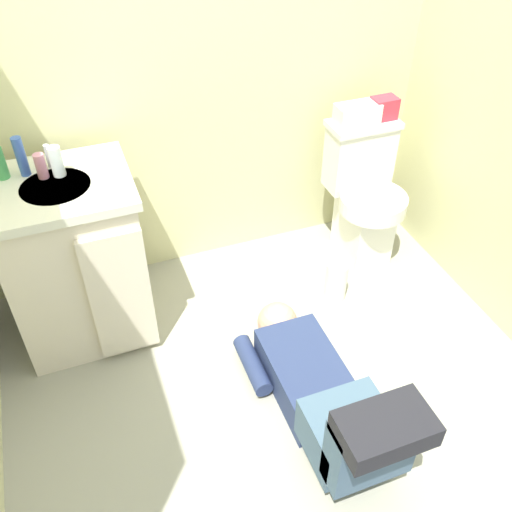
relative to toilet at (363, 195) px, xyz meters
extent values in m
cube|color=gray|center=(-0.79, -0.74, -0.39)|extent=(2.80, 3.04, 0.04)
cube|color=beige|center=(-0.79, 0.32, 0.83)|extent=(2.46, 0.08, 2.40)
cube|color=silver|center=(0.00, -0.04, -0.18)|extent=(0.22, 0.30, 0.38)
cylinder|color=silver|center=(0.00, -0.10, 0.01)|extent=(0.35, 0.35, 0.08)
cube|color=silver|center=(0.00, 0.09, 0.18)|extent=(0.34, 0.17, 0.34)
cube|color=silver|center=(0.00, 0.09, 0.37)|extent=(0.36, 0.19, 0.03)
cube|color=beige|center=(-1.50, -0.07, 0.02)|extent=(0.56, 0.48, 0.78)
cube|color=silver|center=(-1.50, -0.07, 0.43)|extent=(0.60, 0.52, 0.04)
cylinder|color=silver|center=(-1.50, -0.09, 0.43)|extent=(0.28, 0.28, 0.05)
cube|color=beige|center=(-1.35, -0.32, 0.00)|extent=(0.26, 0.03, 0.66)
cylinder|color=silver|center=(-1.50, 0.07, 0.50)|extent=(0.02, 0.02, 0.10)
cube|color=navy|center=(-0.68, -0.79, -0.28)|extent=(0.29, 0.52, 0.17)
sphere|color=tan|center=(-0.68, -0.46, -0.27)|extent=(0.19, 0.19, 0.19)
cube|color=#415B70|center=(-0.68, -1.15, -0.19)|extent=(0.31, 0.28, 0.20)
cube|color=#415B70|center=(-0.68, -1.29, -0.07)|extent=(0.31, 0.12, 0.32)
cube|color=black|center=(-0.68, -1.34, 0.11)|extent=(0.31, 0.19, 0.09)
cylinder|color=navy|center=(-0.87, -0.63, -0.31)|extent=(0.08, 0.30, 0.08)
cube|color=silver|center=(-0.04, 0.09, 0.43)|extent=(0.22, 0.11, 0.10)
cube|color=#B22D3F|center=(0.11, 0.09, 0.44)|extent=(0.12, 0.09, 0.11)
cylinder|color=#395FBD|center=(-1.60, 0.04, 0.54)|extent=(0.04, 0.04, 0.17)
cylinder|color=pink|center=(-1.54, -0.01, 0.50)|extent=(0.04, 0.04, 0.11)
cylinder|color=silver|center=(-1.48, -0.01, 0.52)|extent=(0.05, 0.05, 0.13)
cylinder|color=white|center=(-0.30, -0.32, -0.25)|extent=(0.11, 0.11, 0.23)
camera|label=1|loc=(-1.42, -2.14, 1.67)|focal=39.38mm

